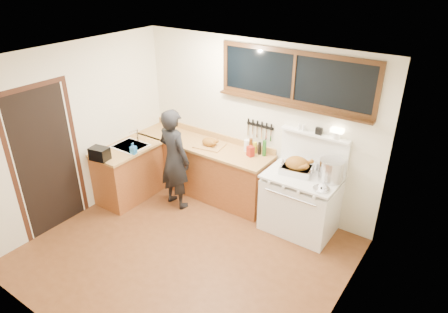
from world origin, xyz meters
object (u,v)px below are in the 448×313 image
Objects in this scene: vintage_stove at (300,201)px; roast_turkey at (297,166)px; man at (174,159)px; cutting_board at (210,143)px.

roast_turkey is at bearing 173.13° from vintage_stove.
roast_turkey is at bearing 16.69° from man.
roast_turkey is (-0.11, 0.01, 0.53)m from vintage_stove.
man reaches higher than vintage_stove.
man is 0.62m from cutting_board.
man is at bearing -164.54° from vintage_stove.
vintage_stove is at bearing -6.87° from roast_turkey.
man reaches higher than cutting_board.
roast_turkey is (1.81, 0.54, 0.19)m from man.
cutting_board is at bearing 179.71° from vintage_stove.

